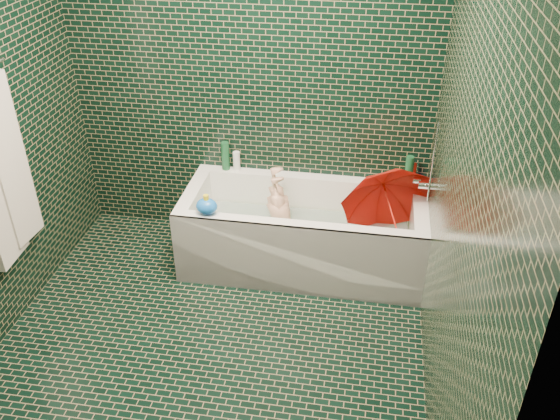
% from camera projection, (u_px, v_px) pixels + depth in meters
% --- Properties ---
extents(floor, '(2.80, 2.80, 0.00)m').
position_uv_depth(floor, '(207.00, 355.00, 3.61)').
color(floor, black).
rests_on(floor, ground).
extents(wall_back, '(2.80, 0.00, 2.80)m').
position_uv_depth(wall_back, '(249.00, 79.00, 4.11)').
color(wall_back, black).
rests_on(wall_back, floor).
extents(wall_front, '(2.80, 0.00, 2.80)m').
position_uv_depth(wall_front, '(54.00, 396.00, 1.78)').
color(wall_front, black).
rests_on(wall_front, floor).
extents(wall_right, '(0.00, 2.80, 2.80)m').
position_uv_depth(wall_right, '(459.00, 197.00, 2.76)').
color(wall_right, black).
rests_on(wall_right, floor).
extents(bathtub, '(1.70, 0.75, 0.55)m').
position_uv_depth(bathtub, '(303.00, 240.00, 4.28)').
color(bathtub, white).
rests_on(bathtub, floor).
extents(bath_mat, '(1.35, 0.47, 0.01)m').
position_uv_depth(bath_mat, '(303.00, 245.00, 4.32)').
color(bath_mat, green).
rests_on(bath_mat, bathtub).
extents(water, '(1.48, 0.53, 0.00)m').
position_uv_depth(water, '(303.00, 228.00, 4.24)').
color(water, silver).
rests_on(water, bathtub).
extents(faucet, '(0.18, 0.19, 0.55)m').
position_uv_depth(faucet, '(428.00, 180.00, 3.87)').
color(faucet, silver).
rests_on(faucet, wall_right).
extents(child, '(0.85, 0.39, 0.29)m').
position_uv_depth(child, '(283.00, 222.00, 4.30)').
color(child, '#D9A487').
rests_on(child, bathtub).
extents(umbrella, '(0.87, 0.90, 0.90)m').
position_uv_depth(umbrella, '(392.00, 213.00, 3.98)').
color(umbrella, red).
rests_on(umbrella, bathtub).
extents(soap_bottle_a, '(0.12, 0.12, 0.25)m').
position_uv_depth(soap_bottle_a, '(409.00, 187.00, 4.25)').
color(soap_bottle_a, white).
rests_on(soap_bottle_a, bathtub).
extents(soap_bottle_b, '(0.09, 0.09, 0.18)m').
position_uv_depth(soap_bottle_b, '(417.00, 187.00, 4.24)').
color(soap_bottle_b, '#62217D').
rests_on(soap_bottle_b, bathtub).
extents(soap_bottle_c, '(0.16, 0.16, 0.15)m').
position_uv_depth(soap_bottle_c, '(410.00, 185.00, 4.27)').
color(soap_bottle_c, '#164D29').
rests_on(soap_bottle_c, bathtub).
extents(bottle_right_tall, '(0.06, 0.06, 0.23)m').
position_uv_depth(bottle_right_tall, '(409.00, 171.00, 4.21)').
color(bottle_right_tall, '#164D29').
rests_on(bottle_right_tall, bathtub).
extents(bottle_right_pump, '(0.05, 0.05, 0.19)m').
position_uv_depth(bottle_right_pump, '(414.00, 173.00, 4.22)').
color(bottle_right_pump, silver).
rests_on(bottle_right_pump, bathtub).
extents(bottle_left_tall, '(0.07, 0.07, 0.22)m').
position_uv_depth(bottle_left_tall, '(225.00, 156.00, 4.42)').
color(bottle_left_tall, '#164D29').
rests_on(bottle_left_tall, bathtub).
extents(bottle_left_short, '(0.06, 0.06, 0.15)m').
position_uv_depth(bottle_left_short, '(237.00, 161.00, 4.43)').
color(bottle_left_short, white).
rests_on(bottle_left_short, bathtub).
extents(rubber_duck, '(0.12, 0.09, 0.09)m').
position_uv_depth(rubber_duck, '(402.00, 180.00, 4.25)').
color(rubber_duck, yellow).
rests_on(rubber_duck, bathtub).
extents(bath_toy, '(0.16, 0.14, 0.14)m').
position_uv_depth(bath_toy, '(207.00, 206.00, 3.91)').
color(bath_toy, blue).
rests_on(bath_toy, bathtub).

